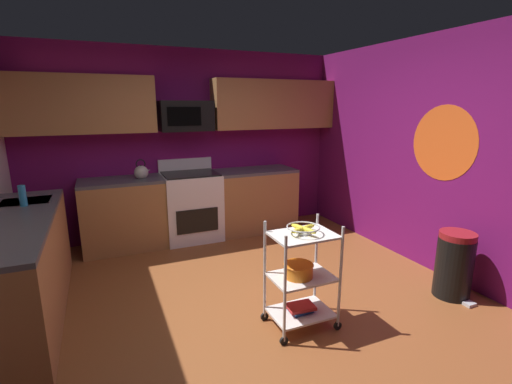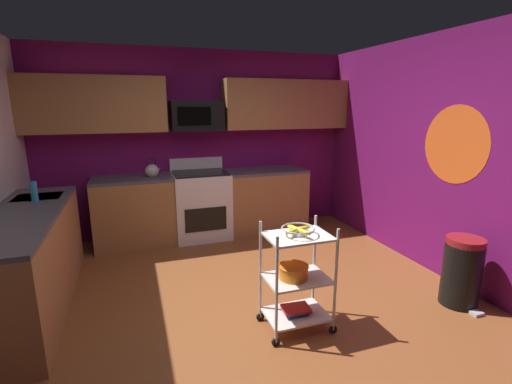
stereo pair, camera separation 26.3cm
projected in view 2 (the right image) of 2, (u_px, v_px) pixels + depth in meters
The scene contains 15 objects.
floor at pixel (252, 313), 3.37m from camera, with size 4.40×4.80×0.04m, color brown.
wall_back at pixel (200, 143), 5.29m from camera, with size 4.52×0.06×2.60m, color #6B1156.
wall_right at pixel (458, 159), 3.76m from camera, with size 0.06×4.80×2.60m, color #6B1156.
wall_flower_decal at pixel (455, 145), 3.74m from camera, with size 0.80×0.80×0.00m, color #E5591E.
counter_run at pixel (149, 223), 4.39m from camera, with size 3.68×2.76×0.92m.
oven_range at pixel (201, 204), 5.17m from camera, with size 0.76×0.65×1.10m.
upper_cabinets at pixel (202, 104), 4.99m from camera, with size 4.40×0.33×0.70m.
microwave at pixel (197, 116), 4.98m from camera, with size 0.70×0.39×0.40m.
rolling_cart at pixel (297, 278), 3.02m from camera, with size 0.58×0.39×0.91m.
fruit_bowl at pixel (298, 230), 2.92m from camera, with size 0.27×0.27×0.07m.
mixing_bowl_large at pixel (293, 271), 2.99m from camera, with size 0.25×0.25×0.11m.
book_stack at pixel (296, 310), 3.09m from camera, with size 0.24×0.18×0.06m.
kettle at pixel (152, 171), 4.84m from camera, with size 0.21×0.18×0.26m.
dish_soap_bottle at pixel (34, 191), 3.58m from camera, with size 0.06×0.06×0.20m, color #2D8CBF.
trash_can at pixel (462, 272), 3.42m from camera, with size 0.34×0.42×0.66m.
Camera 2 is at (-0.94, -2.86, 1.85)m, focal length 25.65 mm.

